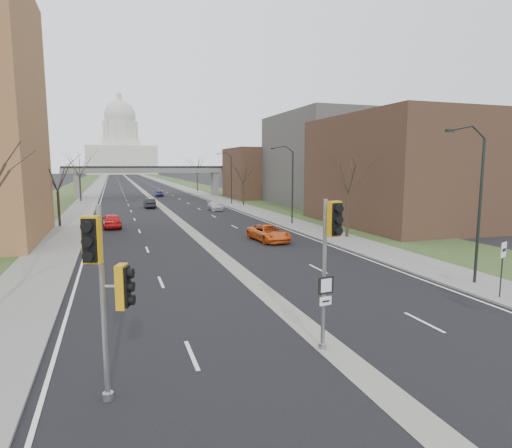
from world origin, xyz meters
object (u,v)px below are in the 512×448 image
signal_pole_median (330,248)px  signal_pole_left (106,277)px  car_right_far (159,193)px  car_left_near (112,221)px  car_right_mid (215,206)px  car_right_near (269,233)px  speed_limit_sign (502,259)px  car_left_far (150,203)px

signal_pole_median → signal_pole_left: bearing=-178.5°
signal_pole_left → car_right_far: (9.66, 81.07, -3.07)m
signal_pole_left → car_left_near: bearing=110.2°
signal_pole_left → car_right_mid: (14.54, 49.79, -3.08)m
signal_pole_median → car_right_near: size_ratio=1.06×
signal_pole_left → car_left_near: signal_pole_left is taller
signal_pole_left → speed_limit_sign: signal_pole_left is taller
signal_pole_left → car_right_near: size_ratio=1.08×
car_right_near → car_left_near: bearing=130.4°
signal_pole_left → car_right_near: bearing=80.4°
car_right_near → speed_limit_sign: bearing=-80.1°
car_left_near → car_right_mid: size_ratio=1.09×
car_right_far → signal_pole_left: bearing=-100.9°
signal_pole_left → car_right_far: bearing=103.5°
signal_pole_left → car_right_mid: size_ratio=1.33×
car_left_near → car_right_mid: (14.52, 13.92, -0.17)m
signal_pole_left → car_left_near: size_ratio=1.22×
signal_pole_median → car_left_far: signal_pole_median is taller
car_left_near → car_right_near: size_ratio=0.89×
car_right_mid → car_left_far: bearing=140.9°
car_left_near → car_right_near: car_left_near is taller
speed_limit_sign → car_left_far: bearing=81.2°
car_left_far → car_right_far: bearing=-100.8°
car_right_mid → car_right_far: (-4.88, 31.28, 0.01)m
signal_pole_left → car_left_far: signal_pole_left is taller
signal_pole_left → car_right_mid: signal_pole_left is taller
car_right_far → car_left_far: bearing=-103.3°
speed_limit_sign → car_left_far: speed_limit_sign is taller
car_left_far → car_right_far: 24.82m
signal_pole_median → car_left_near: 35.68m
car_left_far → car_right_far: size_ratio=1.19×
signal_pole_left → speed_limit_sign: (18.49, 3.80, -1.65)m
car_right_mid → car_right_far: bearing=97.1°
speed_limit_sign → car_left_near: speed_limit_sign is taller
car_right_mid → car_right_far: 31.66m
car_left_far → car_right_near: (7.55, -33.53, -0.00)m
car_right_near → car_right_far: car_right_near is taller
car_left_near → car_left_far: 21.45m
speed_limit_sign → car_right_far: 77.79m
speed_limit_sign → car_left_near: (-18.46, 32.08, -1.26)m
signal_pole_median → car_left_near: signal_pole_median is taller
speed_limit_sign → car_right_far: (-8.82, 77.27, -1.42)m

